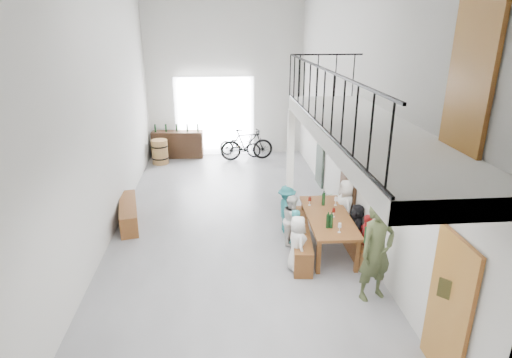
{
  "coord_description": "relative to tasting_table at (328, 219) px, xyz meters",
  "views": [
    {
      "loc": [
        -0.24,
        -9.35,
        4.61
      ],
      "look_at": [
        0.53,
        -0.5,
        1.34
      ],
      "focal_mm": 30.0,
      "sensor_mm": 36.0,
      "label": 1
    }
  ],
  "objects": [
    {
      "name": "host_standing",
      "position": [
        0.39,
        -1.75,
        0.21
      ],
      "size": [
        0.77,
        0.62,
        1.83
      ],
      "primitive_type": "imported",
      "rotation": [
        0.0,
        0.0,
        0.32
      ],
      "color": "#424C2B",
      "rests_on": "ground"
    },
    {
      "name": "oak_barrel",
      "position": [
        -4.29,
        6.31,
        -0.29
      ],
      "size": [
        0.57,
        0.57,
        0.84
      ],
      "color": "olive",
      "rests_on": "ground"
    },
    {
      "name": "guest_left_d",
      "position": [
        -0.75,
        0.89,
        -0.14
      ],
      "size": [
        0.46,
        0.75,
        1.13
      ],
      "primitive_type": "imported",
      "rotation": [
        0.0,
        0.0,
        1.63
      ],
      "color": "#237277",
      "rests_on": "ground"
    },
    {
      "name": "tasting_table",
      "position": [
        0.0,
        0.0,
        0.0
      ],
      "size": [
        0.95,
        2.21,
        0.79
      ],
      "rotation": [
        0.0,
        0.0,
        -0.03
      ],
      "color": "brown",
      "rests_on": "ground"
    },
    {
      "name": "balcony",
      "position": [
        -0.01,
        -1.76,
        2.26
      ],
      "size": [
        1.52,
        5.62,
        4.0
      ],
      "color": "white",
      "rests_on": "ground"
    },
    {
      "name": "floor",
      "position": [
        -1.99,
        1.36,
        -0.71
      ],
      "size": [
        12.0,
        12.0,
        0.0
      ],
      "primitive_type": "plane",
      "color": "slate",
      "rests_on": "ground"
    },
    {
      "name": "potted_plant",
      "position": [
        0.46,
        2.1,
        -0.48
      ],
      "size": [
        0.46,
        0.41,
        0.46
      ],
      "primitive_type": "imported",
      "rotation": [
        0.0,
        0.0,
        0.13
      ],
      "color": "#175419",
      "rests_on": "ground"
    },
    {
      "name": "right_wall_decor",
      "position": [
        0.71,
        -0.5,
        1.04
      ],
      "size": [
        0.07,
        8.28,
        5.07
      ],
      "color": "#996223",
      "rests_on": "ground"
    },
    {
      "name": "bench_wall",
      "position": [
        0.53,
        -0.05,
        -0.5
      ],
      "size": [
        0.25,
        1.82,
        0.42
      ],
      "primitive_type": "cube",
      "rotation": [
        0.0,
        0.0,
        0.0
      ],
      "color": "brown",
      "rests_on": "ground"
    },
    {
      "name": "guest_left_b",
      "position": [
        -0.72,
        -0.24,
        -0.18
      ],
      "size": [
        0.29,
        0.41,
        1.06
      ],
      "primitive_type": "imported",
      "rotation": [
        0.0,
        0.0,
        1.66
      ],
      "color": "#237277",
      "rests_on": "ground"
    },
    {
      "name": "tableware",
      "position": [
        -0.04,
        -0.09,
        0.23
      ],
      "size": [
        0.64,
        1.4,
        0.35
      ],
      "color": "black",
      "rests_on": "tasting_table"
    },
    {
      "name": "guest_right_c",
      "position": [
        0.56,
        0.67,
        -0.05
      ],
      "size": [
        0.42,
        0.64,
        1.31
      ],
      "primitive_type": "imported",
      "rotation": [
        0.0,
        0.0,
        -1.57
      ],
      "color": "white",
      "rests_on": "ground"
    },
    {
      "name": "bicycle_near",
      "position": [
        -1.5,
        6.95,
        -0.3
      ],
      "size": [
        1.65,
        1.09,
        0.82
      ],
      "primitive_type": "imported",
      "rotation": [
        0.0,
        0.0,
        1.18
      ],
      "color": "black",
      "rests_on": "ground"
    },
    {
      "name": "guest_left_c",
      "position": [
        -0.7,
        0.35,
        -0.15
      ],
      "size": [
        0.53,
        0.62,
        1.11
      ],
      "primitive_type": "imported",
      "rotation": [
        0.0,
        0.0,
        1.35
      ],
      "color": "white",
      "rests_on": "ground"
    },
    {
      "name": "guest_right_a",
      "position": [
        0.63,
        -0.62,
        -0.17
      ],
      "size": [
        0.33,
        0.66,
        1.08
      ],
      "primitive_type": "imported",
      "rotation": [
        0.0,
        0.0,
        -1.46
      ],
      "color": "red",
      "rests_on": "ground"
    },
    {
      "name": "guest_right_b",
      "position": [
        0.62,
        0.01,
        -0.2
      ],
      "size": [
        0.5,
        0.98,
        1.02
      ],
      "primitive_type": "imported",
      "rotation": [
        0.0,
        0.0,
        -1.8
      ],
      "color": "black",
      "rests_on": "ground"
    },
    {
      "name": "guest_left_a",
      "position": [
        -0.79,
        -0.75,
        -0.14
      ],
      "size": [
        0.45,
        0.61,
        1.14
      ],
      "primitive_type": "imported",
      "rotation": [
        0.0,
        0.0,
        1.73
      ],
      "color": "white",
      "rests_on": "ground"
    },
    {
      "name": "bench_inner",
      "position": [
        -0.58,
        0.02,
        -0.44
      ],
      "size": [
        0.63,
        2.31,
        0.52
      ],
      "primitive_type": "cube",
      "rotation": [
        0.0,
        0.0,
        -0.12
      ],
      "color": "brown",
      "rests_on": "ground"
    },
    {
      "name": "side_bench",
      "position": [
        -4.49,
        1.67,
        -0.45
      ],
      "size": [
        0.75,
        1.85,
        0.51
      ],
      "primitive_type": "cube",
      "rotation": [
        0.0,
        0.0,
        0.2
      ],
      "color": "brown",
      "rests_on": "ground"
    },
    {
      "name": "bicycle_far",
      "position": [
        -1.29,
        6.49,
        -0.15
      ],
      "size": [
        1.9,
        0.71,
        1.12
      ],
      "primitive_type": "imported",
      "rotation": [
        0.0,
        0.0,
        1.67
      ],
      "color": "black",
      "rests_on": "ground"
    },
    {
      "name": "serving_counter",
      "position": [
        -3.74,
        7.01,
        -0.23
      ],
      "size": [
        1.81,
        0.57,
        0.95
      ],
      "primitive_type": "cube",
      "rotation": [
        0.0,
        0.0,
        -0.04
      ],
      "color": "#3D2214",
      "rests_on": "ground"
    },
    {
      "name": "room_walls",
      "position": [
        -1.99,
        1.36,
        2.85
      ],
      "size": [
        12.0,
        12.0,
        12.0
      ],
      "color": "silver",
      "rests_on": "ground"
    },
    {
      "name": "counter_bottles",
      "position": [
        -3.74,
        6.98,
        0.38
      ],
      "size": [
        1.55,
        0.14,
        0.28
      ],
      "color": "black",
      "rests_on": "serving_counter"
    },
    {
      "name": "gateway_portal",
      "position": [
        -2.39,
        7.3,
        0.69
      ],
      "size": [
        2.8,
        0.08,
        2.8
      ],
      "primitive_type": "cube",
      "color": "white",
      "rests_on": "ground"
    }
  ]
}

